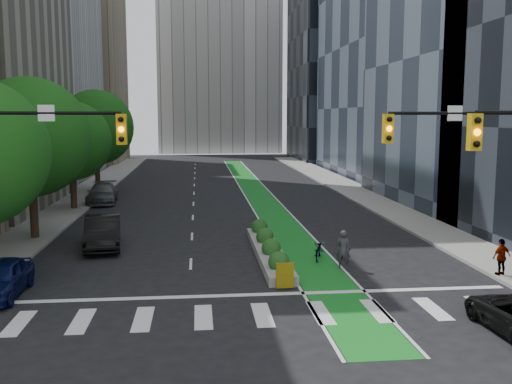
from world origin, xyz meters
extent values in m
plane|color=black|center=(0.00, 0.00, 0.00)|extent=(160.00, 160.00, 0.00)
cube|color=gray|center=(-11.80, 25.00, 0.07)|extent=(3.60, 90.00, 0.15)
cube|color=gray|center=(11.80, 25.00, 0.07)|extent=(3.60, 90.00, 0.15)
cube|color=#167B22|center=(3.00, 30.00, 0.01)|extent=(2.20, 70.00, 0.01)
cube|color=tan|center=(-20.00, 66.00, 13.00)|extent=(14.00, 16.00, 26.00)
cube|color=black|center=(20.00, 68.00, 14.00)|extent=(14.00, 18.00, 28.00)
cylinder|color=black|center=(-11.00, 12.00, 2.52)|extent=(0.44, 0.44, 5.04)
sphere|color=#18470F|center=(-11.00, 12.00, 5.58)|extent=(6.40, 6.40, 6.40)
cylinder|color=black|center=(-11.00, 22.00, 2.24)|extent=(0.44, 0.44, 4.48)
sphere|color=#18470F|center=(-11.00, 22.00, 4.96)|extent=(5.60, 5.60, 5.60)
cylinder|color=black|center=(-11.00, 32.00, 2.58)|extent=(0.44, 0.44, 5.15)
sphere|color=#18470F|center=(-11.00, 32.00, 5.70)|extent=(6.60, 6.60, 6.60)
cylinder|color=black|center=(-7.45, 0.50, 6.80)|extent=(5.50, 0.12, 0.12)
cube|color=gold|center=(-4.70, 0.50, 6.25)|extent=(0.34, 0.28, 1.05)
sphere|color=orange|center=(-4.70, 0.34, 6.25)|extent=(0.20, 0.20, 0.20)
cube|color=white|center=(-7.17, 0.47, 6.80)|extent=(0.55, 0.04, 0.55)
cylinder|color=black|center=(7.45, 0.50, 6.80)|extent=(5.50, 0.12, 0.12)
cube|color=gold|center=(4.70, 0.50, 6.25)|extent=(0.34, 0.28, 1.05)
sphere|color=orange|center=(4.70, 0.34, 6.25)|extent=(0.20, 0.20, 0.20)
cube|color=white|center=(7.17, 0.47, 6.80)|extent=(0.55, 0.04, 0.55)
cube|color=gold|center=(5.70, -4.00, 6.25)|extent=(0.34, 0.28, 1.05)
sphere|color=orange|center=(5.70, -4.16, 6.25)|extent=(0.20, 0.20, 0.20)
cube|color=gray|center=(1.20, 7.00, 0.20)|extent=(1.20, 10.00, 0.40)
cube|color=yellow|center=(1.20, 1.80, 0.55)|extent=(0.70, 0.12, 1.00)
sphere|color=#194C19|center=(1.20, 3.50, 0.65)|extent=(0.90, 0.90, 0.90)
sphere|color=#194C19|center=(1.20, 6.00, 0.65)|extent=(0.90, 0.90, 0.90)
sphere|color=#194C19|center=(1.20, 8.50, 0.65)|extent=(0.90, 0.90, 0.90)
sphere|color=#194C19|center=(1.20, 11.00, 0.65)|extent=(0.90, 0.90, 0.90)
imported|color=gray|center=(3.50, 6.26, 0.47)|extent=(1.14, 1.88, 0.93)
imported|color=#39333E|center=(4.20, 4.49, 0.87)|extent=(0.74, 0.62, 1.74)
imported|color=#0B1347|center=(-9.50, 2.00, 0.70)|extent=(1.65, 4.09, 1.39)
imported|color=black|center=(-7.00, 9.67, 0.82)|extent=(2.36, 5.15, 1.64)
imported|color=#535658|center=(-9.50, 25.13, 0.76)|extent=(2.48, 5.38, 1.53)
imported|color=gray|center=(10.35, 2.35, 0.91)|extent=(0.96, 0.60, 1.53)
camera|label=1|loc=(-2.11, -19.50, 6.71)|focal=40.00mm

